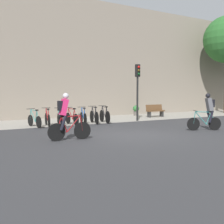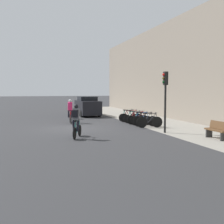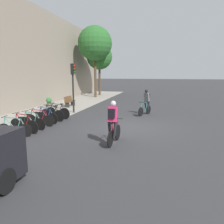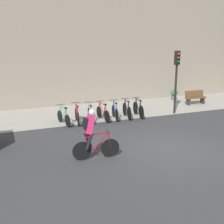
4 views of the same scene
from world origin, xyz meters
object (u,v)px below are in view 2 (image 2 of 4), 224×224
at_px(parked_bike_1, 131,117).
at_px(parked_bike_5, 145,120).
at_px(parked_bike_0, 128,116).
at_px(parked_bike_2, 134,118).
at_px(parked_bike_3, 138,119).
at_px(traffic_light_pole, 165,90).
at_px(parked_car, 87,106).
at_px(parked_bike_4, 141,120).
at_px(parked_bike_6, 150,121).
at_px(bench, 217,130).
at_px(cyclist_pink, 70,110).
at_px(cyclist_grey, 76,120).

relative_size(parked_bike_1, parked_bike_5, 1.00).
xyz_separation_m(parked_bike_0, parked_bike_2, (1.37, -0.00, 0.00)).
distance_m(parked_bike_1, parked_bike_3, 1.37).
xyz_separation_m(traffic_light_pole, parked_car, (-11.87, -1.97, -1.53)).
relative_size(parked_bike_0, traffic_light_pole, 0.46).
relative_size(parked_bike_1, parked_bike_4, 1.07).
bearing_deg(parked_bike_4, parked_bike_6, 0.01).
bearing_deg(parked_bike_5, parked_bike_3, -179.93).
bearing_deg(bench, cyclist_pink, -146.43).
height_order(parked_bike_5, parked_car, parked_car).
xyz_separation_m(parked_bike_4, bench, (6.27, 1.43, 0.07)).
height_order(parked_bike_4, parked_car, parked_car).
height_order(cyclist_pink, parked_bike_5, cyclist_pink).
bearing_deg(traffic_light_pole, bench, 30.30).
relative_size(parked_bike_1, parked_bike_2, 1.04).
xyz_separation_m(parked_bike_2, traffic_light_pole, (5.01, -0.10, 2.04)).
distance_m(parked_bike_4, parked_bike_5, 0.68).
bearing_deg(parked_bike_1, cyclist_grey, -41.03).
xyz_separation_m(cyclist_pink, bench, (9.03, 5.99, -0.49)).
xyz_separation_m(traffic_light_pole, bench, (2.63, 1.54, -1.97)).
relative_size(cyclist_grey, parked_bike_4, 1.11).
bearing_deg(traffic_light_pole, parked_bike_3, 178.68).
distance_m(parked_bike_1, parked_bike_6, 3.42).
bearing_deg(parked_bike_2, parked_bike_5, 0.05).
bearing_deg(parked_car, parked_bike_0, 20.62).
relative_size(parked_bike_3, parked_bike_4, 1.07).
distance_m(parked_bike_0, traffic_light_pole, 6.70).
relative_size(parked_bike_5, parked_car, 0.39).
relative_size(cyclist_pink, bench, 1.25).
bearing_deg(parked_bike_3, bench, 11.68).
bearing_deg(parked_bike_5, parked_bike_1, -179.98).
bearing_deg(parked_bike_2, cyclist_pink, -107.03).
bearing_deg(parked_bike_3, parked_bike_4, 0.12).
relative_size(cyclist_pink, parked_bike_5, 1.05).
relative_size(parked_bike_1, bench, 1.19).
xyz_separation_m(parked_bike_1, parked_bike_6, (3.42, 0.00, 0.02)).
height_order(cyclist_pink, cyclist_grey, cyclist_pink).
bearing_deg(parked_bike_4, bench, 12.89).
bearing_deg(parked_bike_2, traffic_light_pole, -1.14).
bearing_deg(parked_bike_3, cyclist_pink, -114.55).
height_order(parked_bike_0, parked_bike_6, parked_bike_6).
relative_size(parked_bike_0, parked_bike_5, 0.95).
bearing_deg(parked_bike_5, parked_bike_4, -179.98).
height_order(parked_bike_5, bench, parked_bike_5).
relative_size(traffic_light_pole, parked_car, 0.81).
xyz_separation_m(cyclist_pink, parked_bike_6, (4.13, 4.56, -0.53)).
height_order(parked_bike_0, parked_car, parked_car).
relative_size(parked_bike_0, parked_bike_1, 0.95).
xyz_separation_m(cyclist_pink, parked_car, (-5.47, 2.49, -0.05)).
height_order(parked_bike_1, parked_bike_4, parked_bike_1).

